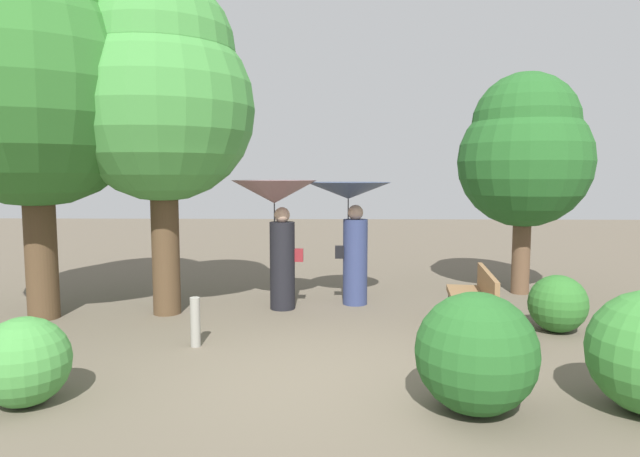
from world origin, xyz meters
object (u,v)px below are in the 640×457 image
object	(u,v)px
person_left	(277,211)
tree_near_left	(32,68)
park_bench	(475,295)
path_marker_post	(195,322)
tree_near_right	(525,150)
tree_mid_left	(161,91)
person_right	(350,213)

from	to	relation	value
person_left	tree_near_left	bearing A→B (deg)	94.32
person_left	tree_near_left	distance (m)	3.96
park_bench	tree_near_left	bearing A→B (deg)	-88.70
person_left	path_marker_post	bearing A→B (deg)	150.57
tree_near_right	tree_mid_left	bearing A→B (deg)	-164.91
person_left	tree_near_left	world-z (taller)	tree_near_left
person_right	tree_mid_left	size ratio (longest dim) A/B	0.40
park_bench	tree_mid_left	world-z (taller)	tree_mid_left
person_right	tree_near_left	bearing A→B (deg)	95.78
tree_near_left	path_marker_post	world-z (taller)	tree_near_left
person_right	path_marker_post	size ratio (longest dim) A/B	3.24
park_bench	path_marker_post	size ratio (longest dim) A/B	2.56
tree_near_left	tree_near_right	xyz separation A→B (m)	(7.50, 1.88, -1.06)
park_bench	tree_mid_left	xyz separation A→B (m)	(-4.35, 0.94, 2.78)
tree_near_right	person_right	bearing A→B (deg)	-163.57
person_left	tree_mid_left	xyz separation A→B (m)	(-1.63, -0.33, 1.76)
person_left	path_marker_post	xyz separation A→B (m)	(-0.79, -1.89, -1.22)
person_left	tree_near_right	size ratio (longest dim) A/B	0.52
tree_near_left	tree_near_right	size ratio (longest dim) A/B	1.43
person_left	person_right	size ratio (longest dim) A/B	1.02
person_right	path_marker_post	xyz separation A→B (m)	(-1.94, -2.23, -1.18)
tree_near_left	tree_mid_left	xyz separation A→B (m)	(1.71, 0.32, -0.27)
tree_near_left	park_bench	bearing A→B (deg)	-5.83
person_right	tree_mid_left	xyz separation A→B (m)	(-2.77, -0.67, 1.81)
tree_mid_left	path_marker_post	xyz separation A→B (m)	(0.83, -1.56, -2.98)
park_bench	tree_near_left	size ratio (longest dim) A/B	0.28
person_left	park_bench	distance (m)	3.17
path_marker_post	park_bench	bearing A→B (deg)	10.12
person_left	park_bench	bearing A→B (deg)	-121.61
person_left	person_right	bearing A→B (deg)	-80.06
person_right	park_bench	distance (m)	2.45
person_right	tree_mid_left	world-z (taller)	tree_mid_left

